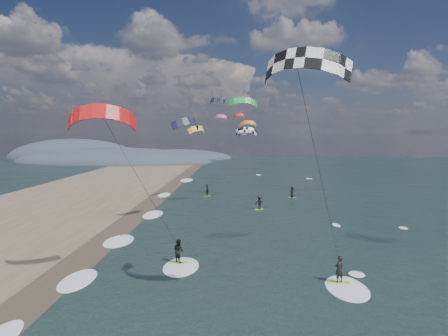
{
  "coord_description": "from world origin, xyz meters",
  "views": [
    {
      "loc": [
        0.11,
        -17.76,
        9.87
      ],
      "look_at": [
        -1.0,
        12.0,
        7.0
      ],
      "focal_mm": 30.0,
      "sensor_mm": 36.0,
      "label": 1
    }
  ],
  "objects": [
    {
      "name": "far_kitesurfers",
      "position": [
        2.94,
        33.96,
        0.89
      ],
      "size": [
        14.05,
        10.84,
        1.81
      ],
      "color": "#9BC823",
      "rests_on": "ground"
    },
    {
      "name": "bg_kite_field",
      "position": [
        -0.62,
        54.41,
        11.97
      ],
      "size": [
        10.91,
        72.61,
        7.55
      ],
      "color": "#D83F8C",
      "rests_on": "ground"
    },
    {
      "name": "wet_sand_strip",
      "position": [
        -12.0,
        10.0,
        0.0
      ],
      "size": [
        3.0,
        240.0,
        0.0
      ],
      "primitive_type": "cube",
      "color": "#382D23",
      "rests_on": "ground"
    },
    {
      "name": "ground",
      "position": [
        0.0,
        0.0,
        0.0
      ],
      "size": [
        260.0,
        260.0,
        0.0
      ],
      "primitive_type": "plane",
      "color": "black",
      "rests_on": "ground"
    },
    {
      "name": "coastal_hills",
      "position": [
        -44.84,
        107.86,
        0.0
      ],
      "size": [
        80.0,
        41.0,
        15.0
      ],
      "color": "#3D4756",
      "rests_on": "ground"
    },
    {
      "name": "kitesurfer_near_a",
      "position": [
        3.56,
        1.23,
        10.81
      ],
      "size": [
        7.94,
        9.22,
        14.37
      ],
      "color": "#9BC823",
      "rests_on": "ground"
    },
    {
      "name": "shoreline_surf",
      "position": [
        -10.8,
        14.75,
        0.0
      ],
      "size": [
        2.4,
        79.4,
        0.11
      ],
      "color": "white",
      "rests_on": "ground"
    },
    {
      "name": "kitesurfer_near_b",
      "position": [
        -6.73,
        5.26,
        7.83
      ],
      "size": [
        7.18,
        8.59,
        12.24
      ],
      "color": "#9BC823",
      "rests_on": "ground"
    }
  ]
}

